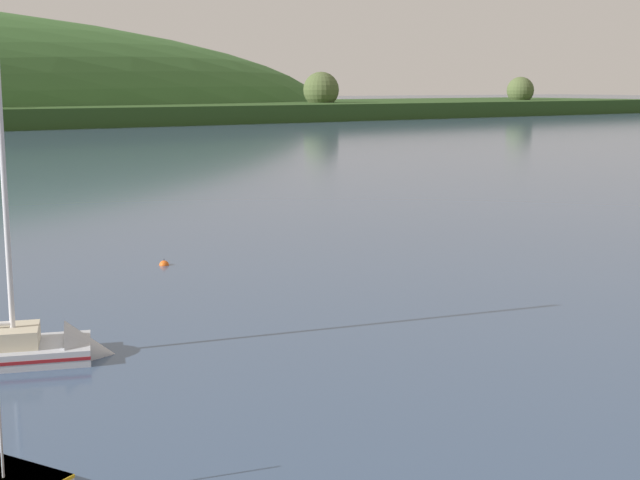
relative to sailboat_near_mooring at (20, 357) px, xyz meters
name	(u,v)px	position (x,y,z in m)	size (l,w,h in m)	color
sailboat_near_mooring	(20,357)	(0.00, 0.00, 0.00)	(8.14, 4.81, 12.41)	#ADB2BC
mooring_buoy_midchannel	(164,265)	(10.50, 13.23, -0.15)	(0.51, 0.51, 0.59)	#EA5B19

